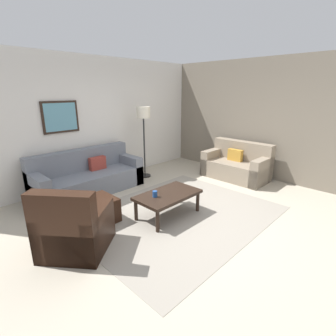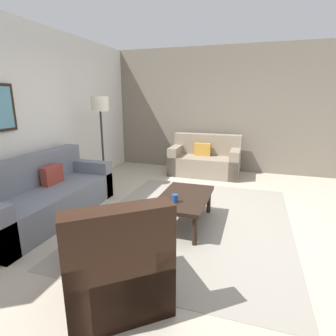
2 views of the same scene
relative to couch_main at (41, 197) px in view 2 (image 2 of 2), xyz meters
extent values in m
plane|color=#B2A893|center=(0.54, -2.11, -0.30)|extent=(8.00, 8.00, 0.00)
cube|color=silver|center=(0.54, 0.49, 1.10)|extent=(6.00, 0.12, 2.80)
cube|color=slate|center=(3.54, -2.11, 1.10)|extent=(0.12, 5.20, 2.80)
cube|color=gray|center=(0.54, -2.11, -0.29)|extent=(3.30, 2.63, 0.01)
cube|color=slate|center=(0.00, -0.10, -0.09)|extent=(2.23, 0.88, 0.42)
cube|color=slate|center=(0.00, 0.22, 0.14)|extent=(2.23, 0.24, 0.88)
cube|color=slate|center=(1.01, -0.10, 0.01)|extent=(0.20, 0.88, 0.62)
cube|color=#99382D|center=(0.27, 0.00, 0.26)|extent=(0.36, 0.12, 0.28)
cube|color=gray|center=(2.93, -1.84, -0.09)|extent=(0.82, 1.52, 0.42)
cube|color=gray|center=(3.22, -1.84, 0.14)|extent=(0.24, 1.52, 0.88)
cube|color=gray|center=(2.93, -1.18, 0.01)|extent=(0.82, 0.20, 0.62)
cube|color=gray|center=(2.93, -2.50, 0.01)|extent=(0.82, 0.20, 0.62)
cube|color=gold|center=(3.00, -1.77, 0.26)|extent=(0.12, 0.36, 0.28)
cube|color=black|center=(-1.14, -1.81, -0.08)|extent=(1.12, 1.12, 0.44)
cube|color=black|center=(-1.38, -2.00, 0.18)|extent=(0.66, 0.75, 0.95)
cube|color=black|center=(-0.94, -2.06, 0.00)|extent=(0.72, 0.63, 0.60)
cube|color=black|center=(-1.34, -1.56, 0.00)|extent=(0.72, 0.63, 0.60)
cube|color=black|center=(-0.56, -1.34, -0.10)|extent=(0.56, 0.56, 0.40)
cylinder|color=black|center=(-0.09, -2.28, -0.12)|extent=(0.06, 0.06, 0.36)
cylinder|color=black|center=(0.89, -2.28, -0.12)|extent=(0.06, 0.06, 0.36)
cylinder|color=black|center=(-0.09, -1.76, -0.12)|extent=(0.06, 0.06, 0.36)
cylinder|color=black|center=(0.89, -1.76, -0.12)|extent=(0.06, 0.06, 0.36)
cube|color=black|center=(0.40, -2.02, 0.09)|extent=(1.10, 0.64, 0.05)
cylinder|color=#1E478C|center=(0.15, -1.97, 0.16)|extent=(0.08, 0.08, 0.10)
cylinder|color=black|center=(1.48, -0.15, -0.28)|extent=(0.28, 0.28, 0.03)
cylinder|color=#262626|center=(1.48, -0.15, 0.43)|extent=(0.04, 0.04, 1.45)
cylinder|color=beige|center=(1.48, -0.15, 1.28)|extent=(0.32, 0.32, 0.26)
camera|label=1|loc=(-2.42, -4.77, 1.78)|focal=27.01mm
camera|label=2|loc=(-2.93, -2.86, 1.40)|focal=29.01mm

